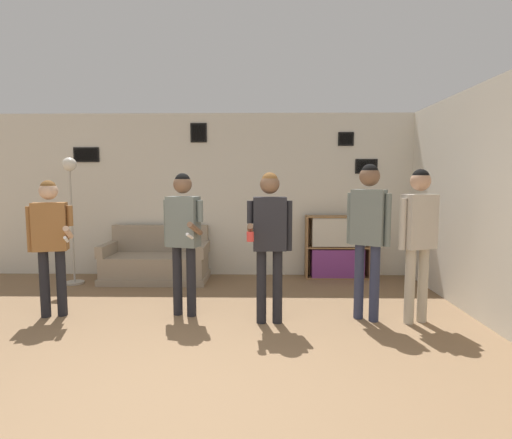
% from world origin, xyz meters
% --- Properties ---
extents(ground_plane, '(20.00, 20.00, 0.00)m').
position_xyz_m(ground_plane, '(0.00, 0.00, 0.00)').
color(ground_plane, '#846647').
extents(wall_back, '(8.68, 0.08, 2.70)m').
position_xyz_m(wall_back, '(0.00, 4.02, 1.35)').
color(wall_back, silver).
rests_on(wall_back, ground_plane).
extents(wall_right, '(0.06, 6.39, 2.70)m').
position_xyz_m(wall_right, '(3.17, 2.00, 1.35)').
color(wall_right, silver).
rests_on(wall_right, ground_plane).
extents(couch, '(1.64, 0.80, 0.86)m').
position_xyz_m(couch, '(-1.04, 3.60, 0.29)').
color(couch, gray).
rests_on(couch, ground_plane).
extents(bookshelf, '(1.03, 0.30, 1.03)m').
position_xyz_m(bookshelf, '(1.89, 3.80, 0.51)').
color(bookshelf, olive).
rests_on(bookshelf, ground_plane).
extents(floor_lamp, '(0.28, 0.28, 1.95)m').
position_xyz_m(floor_lamp, '(-2.26, 3.35, 1.39)').
color(floor_lamp, '#ADA89E').
rests_on(floor_lamp, ground_plane).
extents(person_player_foreground_left, '(0.56, 0.41, 1.60)m').
position_xyz_m(person_player_foreground_left, '(-1.79, 1.86, 0.98)').
color(person_player_foreground_left, black).
rests_on(person_player_foreground_left, ground_plane).
extents(person_player_foreground_center, '(0.48, 0.54, 1.68)m').
position_xyz_m(person_player_foreground_center, '(-0.26, 1.93, 1.04)').
color(person_player_foreground_center, black).
rests_on(person_player_foreground_center, ground_plane).
extents(person_watcher_holding_cup, '(0.50, 0.43, 1.69)m').
position_xyz_m(person_watcher_holding_cup, '(0.75, 1.69, 1.04)').
color(person_watcher_holding_cup, black).
rests_on(person_watcher_holding_cup, ground_plane).
extents(person_spectator_near_bookshelf, '(0.43, 0.36, 1.78)m').
position_xyz_m(person_spectator_near_bookshelf, '(1.86, 1.82, 1.11)').
color(person_spectator_near_bookshelf, '#2D334C').
rests_on(person_spectator_near_bookshelf, ground_plane).
extents(person_spectator_far_right, '(0.47, 0.31, 1.72)m').
position_xyz_m(person_spectator_far_right, '(2.40, 1.73, 1.07)').
color(person_spectator_far_right, '#B7AD99').
rests_on(person_spectator_far_right, ground_plane).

